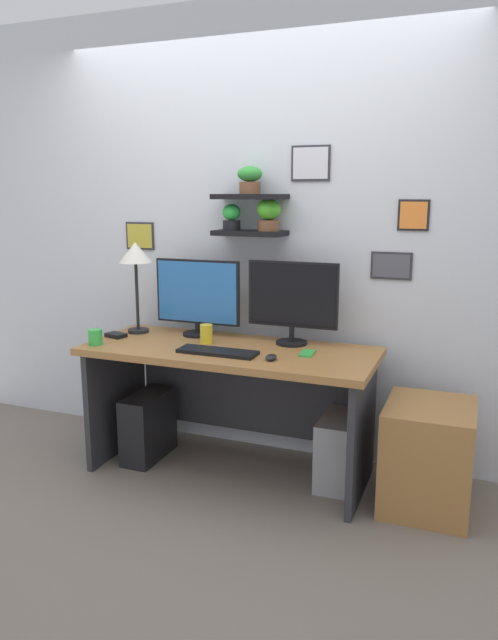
{
  "coord_description": "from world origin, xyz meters",
  "views": [
    {
      "loc": [
        1.29,
        -3.0,
        1.6
      ],
      "look_at": [
        0.1,
        0.05,
        0.91
      ],
      "focal_mm": 33.63,
      "sensor_mm": 36.0,
      "label": 1
    }
  ],
  "objects_px": {
    "computer_mouse": "(271,357)",
    "computer_tower_left": "(149,425)",
    "desk_lamp": "(136,259)",
    "cell_phone": "(307,353)",
    "monitor_right": "(293,299)",
    "desk": "(233,380)",
    "computer_tower_right": "(338,449)",
    "coffee_mug": "(95,337)",
    "keyboard": "(218,352)",
    "water_cup": "(206,334)",
    "drawer_cabinet": "(428,456)",
    "monitor_left": "(197,296)",
    "scissors_tray": "(116,335)"
  },
  "relations": [
    {
      "from": "computer_mouse",
      "to": "coffee_mug",
      "type": "relative_size",
      "value": 1.0
    },
    {
      "from": "monitor_right",
      "to": "desk",
      "type": "bearing_deg",
      "value": -151.66
    },
    {
      "from": "desk",
      "to": "computer_tower_left",
      "type": "bearing_deg",
      "value": -174.71
    },
    {
      "from": "monitor_left",
      "to": "coffee_mug",
      "type": "bearing_deg",
      "value": -135.41
    },
    {
      "from": "computer_mouse",
      "to": "desk",
      "type": "bearing_deg",
      "value": 145.49
    },
    {
      "from": "computer_tower_right",
      "to": "keyboard",
      "type": "bearing_deg",
      "value": -159.08
    },
    {
      "from": "desk",
      "to": "coffee_mug",
      "type": "bearing_deg",
      "value": -159.86
    },
    {
      "from": "computer_mouse",
      "to": "water_cup",
      "type": "distance_m",
      "value": 0.51
    },
    {
      "from": "keyboard",
      "to": "computer_mouse",
      "type": "xyz_separation_m",
      "value": [
        0.31,
        -0.02,
        0.01
      ]
    },
    {
      "from": "drawer_cabinet",
      "to": "computer_tower_left",
      "type": "bearing_deg",
      "value": -179.75
    },
    {
      "from": "cell_phone",
      "to": "monitor_right",
      "type": "bearing_deg",
      "value": 123.13
    },
    {
      "from": "scissors_tray",
      "to": "computer_tower_right",
      "type": "relative_size",
      "value": 0.3
    },
    {
      "from": "desk",
      "to": "cell_phone",
      "type": "xyz_separation_m",
      "value": [
        0.45,
        -0.03,
        0.21
      ]
    },
    {
      "from": "computer_mouse",
      "to": "computer_tower_right",
      "type": "relative_size",
      "value": 0.22
    },
    {
      "from": "computer_mouse",
      "to": "scissors_tray",
      "type": "distance_m",
      "value": 1.05
    },
    {
      "from": "coffee_mug",
      "to": "computer_tower_left",
      "type": "height_order",
      "value": "coffee_mug"
    },
    {
      "from": "coffee_mug",
      "to": "water_cup",
      "type": "relative_size",
      "value": 0.82
    },
    {
      "from": "keyboard",
      "to": "drawer_cabinet",
      "type": "bearing_deg",
      "value": 7.65
    },
    {
      "from": "desk_lamp",
      "to": "cell_phone",
      "type": "xyz_separation_m",
      "value": [
        1.13,
        -0.12,
        -0.46
      ]
    },
    {
      "from": "keyboard",
      "to": "cell_phone",
      "type": "relative_size",
      "value": 3.14
    },
    {
      "from": "computer_tower_left",
      "to": "desk_lamp",
      "type": "bearing_deg",
      "value": 134.05
    },
    {
      "from": "keyboard",
      "to": "water_cup",
      "type": "bearing_deg",
      "value": 129.56
    },
    {
      "from": "drawer_cabinet",
      "to": "scissors_tray",
      "type": "bearing_deg",
      "value": -179.16
    },
    {
      "from": "keyboard",
      "to": "desk_lamp",
      "type": "height_order",
      "value": "desk_lamp"
    },
    {
      "from": "monitor_right",
      "to": "computer_tower_left",
      "type": "relative_size",
      "value": 1.3
    },
    {
      "from": "coffee_mug",
      "to": "scissors_tray",
      "type": "height_order",
      "value": "coffee_mug"
    },
    {
      "from": "desk_lamp",
      "to": "computer_tower_right",
      "type": "distance_m",
      "value": 1.64
    },
    {
      "from": "water_cup",
      "to": "drawer_cabinet",
      "type": "distance_m",
      "value": 1.38
    },
    {
      "from": "desk_lamp",
      "to": "drawer_cabinet",
      "type": "height_order",
      "value": "desk_lamp"
    },
    {
      "from": "monitor_right",
      "to": "desk_lamp",
      "type": "xyz_separation_m",
      "value": [
        -0.98,
        -0.07,
        0.2
      ]
    },
    {
      "from": "monitor_right",
      "to": "computer_tower_right",
      "type": "xyz_separation_m",
      "value": [
        0.31,
        -0.12,
        -0.82
      ]
    },
    {
      "from": "computer_mouse",
      "to": "drawer_cabinet",
      "type": "distance_m",
      "value": 0.95
    },
    {
      "from": "keyboard",
      "to": "computer_tower_left",
      "type": "height_order",
      "value": "keyboard"
    },
    {
      "from": "monitor_left",
      "to": "desk_lamp",
      "type": "distance_m",
      "value": 0.44
    },
    {
      "from": "computer_mouse",
      "to": "desk_lamp",
      "type": "distance_m",
      "value": 1.12
    },
    {
      "from": "desk",
      "to": "cell_phone",
      "type": "distance_m",
      "value": 0.5
    },
    {
      "from": "cell_phone",
      "to": "drawer_cabinet",
      "type": "distance_m",
      "value": 0.81
    },
    {
      "from": "keyboard",
      "to": "scissors_tray",
      "type": "relative_size",
      "value": 3.67
    },
    {
      "from": "cell_phone",
      "to": "scissors_tray",
      "type": "bearing_deg",
      "value": 177.71
    },
    {
      "from": "keyboard",
      "to": "water_cup",
      "type": "xyz_separation_m",
      "value": [
        -0.16,
        0.19,
        0.05
      ]
    },
    {
      "from": "desk",
      "to": "computer_tower_right",
      "type": "height_order",
      "value": "desk"
    },
    {
      "from": "coffee_mug",
      "to": "drawer_cabinet",
      "type": "height_order",
      "value": "coffee_mug"
    },
    {
      "from": "computer_mouse",
      "to": "water_cup",
      "type": "xyz_separation_m",
      "value": [
        -0.47,
        0.2,
        0.04
      ]
    },
    {
      "from": "scissors_tray",
      "to": "desk",
      "type": "bearing_deg",
      "value": 5.44
    },
    {
      "from": "keyboard",
      "to": "computer_tower_right",
      "type": "height_order",
      "value": "keyboard"
    },
    {
      "from": "computer_mouse",
      "to": "computer_tower_left",
      "type": "relative_size",
      "value": 0.22
    },
    {
      "from": "monitor_right",
      "to": "keyboard",
      "type": "xyz_separation_m",
      "value": [
        -0.31,
        -0.36,
        -0.25
      ]
    },
    {
      "from": "desk_lamp",
      "to": "water_cup",
      "type": "bearing_deg",
      "value": -10.37
    },
    {
      "from": "monitor_left",
      "to": "computer_tower_left",
      "type": "relative_size",
      "value": 1.34
    },
    {
      "from": "coffee_mug",
      "to": "scissors_tray",
      "type": "relative_size",
      "value": 0.75
    }
  ]
}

